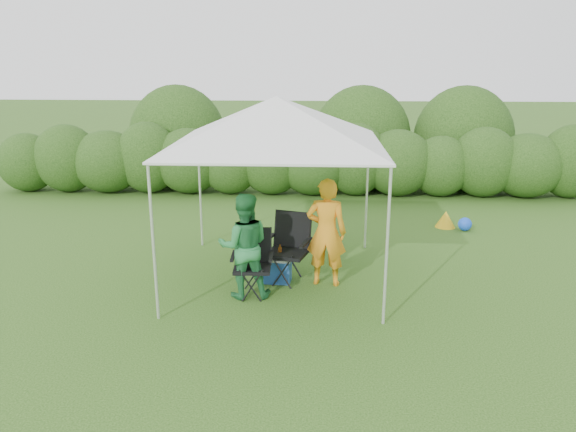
{
  "coord_description": "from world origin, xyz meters",
  "views": [
    {
      "loc": [
        0.59,
        -7.76,
        3.43
      ],
      "look_at": [
        0.17,
        0.4,
        1.05
      ],
      "focal_mm": 35.0,
      "sensor_mm": 36.0,
      "label": 1
    }
  ],
  "objects_px": {
    "chair_right": "(289,243)",
    "chair_left": "(253,258)",
    "woman": "(244,246)",
    "cooler": "(276,269)",
    "canopy": "(277,122)",
    "man": "(326,232)"
  },
  "relations": [
    {
      "from": "canopy",
      "to": "cooler",
      "type": "relative_size",
      "value": 6.24
    },
    {
      "from": "chair_left",
      "to": "cooler",
      "type": "height_order",
      "value": "chair_left"
    },
    {
      "from": "canopy",
      "to": "man",
      "type": "distance_m",
      "value": 1.81
    },
    {
      "from": "woman",
      "to": "chair_left",
      "type": "bearing_deg",
      "value": -137.8
    },
    {
      "from": "chair_right",
      "to": "man",
      "type": "height_order",
      "value": "man"
    },
    {
      "from": "canopy",
      "to": "chair_right",
      "type": "xyz_separation_m",
      "value": [
        0.19,
        -0.05,
        -1.86
      ]
    },
    {
      "from": "chair_left",
      "to": "cooler",
      "type": "relative_size",
      "value": 1.94
    },
    {
      "from": "woman",
      "to": "cooler",
      "type": "bearing_deg",
      "value": -133.92
    },
    {
      "from": "chair_right",
      "to": "chair_left",
      "type": "relative_size",
      "value": 1.1
    },
    {
      "from": "chair_left",
      "to": "woman",
      "type": "xyz_separation_m",
      "value": [
        -0.1,
        -0.12,
        0.23
      ]
    },
    {
      "from": "woman",
      "to": "chair_right",
      "type": "bearing_deg",
      "value": -140.77
    },
    {
      "from": "chair_right",
      "to": "cooler",
      "type": "height_order",
      "value": "chair_right"
    },
    {
      "from": "canopy",
      "to": "man",
      "type": "relative_size",
      "value": 1.86
    },
    {
      "from": "canopy",
      "to": "woman",
      "type": "relative_size",
      "value": 2.01
    },
    {
      "from": "man",
      "to": "chair_right",
      "type": "bearing_deg",
      "value": -7.4
    },
    {
      "from": "chair_left",
      "to": "woman",
      "type": "distance_m",
      "value": 0.28
    },
    {
      "from": "chair_right",
      "to": "canopy",
      "type": "bearing_deg",
      "value": -177.72
    },
    {
      "from": "canopy",
      "to": "chair_left",
      "type": "relative_size",
      "value": 3.22
    },
    {
      "from": "canopy",
      "to": "chair_left",
      "type": "distance_m",
      "value": 2.03
    },
    {
      "from": "chair_left",
      "to": "man",
      "type": "bearing_deg",
      "value": 17.7
    },
    {
      "from": "chair_right",
      "to": "cooler",
      "type": "bearing_deg",
      "value": -139.31
    },
    {
      "from": "man",
      "to": "chair_left",
      "type": "bearing_deg",
      "value": 27.45
    }
  ]
}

